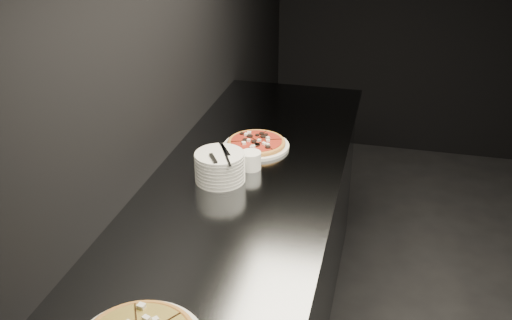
% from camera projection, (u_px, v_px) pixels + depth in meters
% --- Properties ---
extents(wall_left, '(0.02, 5.00, 2.80)m').
position_uv_depth(wall_left, '(139.00, 59.00, 2.05)').
color(wall_left, black).
rests_on(wall_left, floor).
extents(counter, '(0.74, 2.44, 0.92)m').
position_uv_depth(counter, '(241.00, 283.00, 2.39)').
color(counter, '#55585C').
rests_on(counter, floor).
extents(pizza_tomato, '(0.33, 0.33, 0.03)m').
position_uv_depth(pizza_tomato, '(256.00, 144.00, 2.50)').
color(pizza_tomato, white).
rests_on(pizza_tomato, counter).
extents(plate_stack, '(0.19, 0.19, 0.12)m').
position_uv_depth(plate_stack, '(220.00, 167.00, 2.21)').
color(plate_stack, white).
rests_on(plate_stack, counter).
extents(cutlery, '(0.09, 0.20, 0.01)m').
position_uv_depth(cutlery, '(220.00, 155.00, 2.17)').
color(cutlery, '#B6B7BD').
rests_on(cutlery, plate_stack).
extents(ramekin, '(0.08, 0.08, 0.07)m').
position_uv_depth(ramekin, '(251.00, 160.00, 2.31)').
color(ramekin, white).
rests_on(ramekin, counter).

